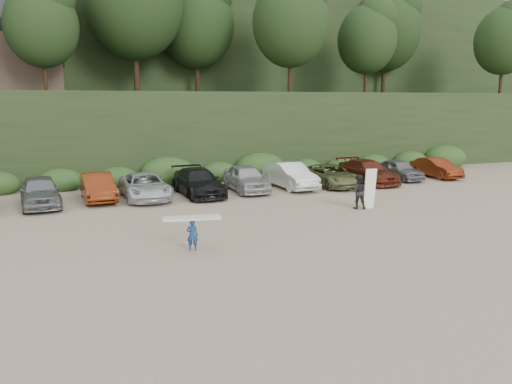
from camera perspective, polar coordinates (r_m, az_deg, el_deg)
name	(u,v)px	position (r m, az deg, el deg)	size (l,w,h in m)	color
ground	(290,235)	(20.47, 3.92, -4.95)	(120.00, 120.00, 0.00)	tan
hillside_backdrop	(140,42)	(54.69, -13.12, 16.30)	(90.00, 41.50, 28.00)	black
parked_cars	(170,184)	(28.71, -9.81, 0.91)	(39.67, 5.50, 1.60)	#B5B4B9
child_surfer	(192,228)	(18.37, -7.31, -4.05)	(2.17, 0.93, 1.26)	navy
adult_surfer	(359,191)	(25.71, 11.74, 0.07)	(1.33, 0.97, 2.06)	black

